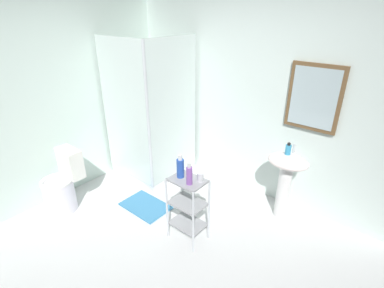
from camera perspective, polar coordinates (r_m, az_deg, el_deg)
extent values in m
cube|color=silver|center=(3.14, -8.12, -22.31)|extent=(4.20, 4.20, 0.02)
cube|color=white|center=(3.75, 11.92, 8.51)|extent=(4.20, 0.10, 2.50)
cube|color=brown|center=(3.37, 22.96, 8.40)|extent=(0.56, 0.03, 0.72)
cube|color=silver|center=(3.36, 22.87, 8.34)|extent=(0.48, 0.01, 0.64)
cube|color=white|center=(3.90, -28.35, 6.61)|extent=(0.10, 4.20, 2.50)
cube|color=white|center=(4.57, -7.49, -4.47)|extent=(0.90, 0.90, 0.10)
cube|color=silver|center=(3.89, -13.13, 5.90)|extent=(0.90, 0.02, 1.90)
cube|color=silver|center=(3.86, -3.69, 6.34)|extent=(0.02, 0.90, 1.90)
cylinder|color=silver|center=(3.56, -8.63, 4.47)|extent=(0.04, 0.04, 1.90)
cylinder|color=silver|center=(4.54, -7.53, -3.90)|extent=(0.08, 0.08, 0.00)
cylinder|color=white|center=(3.61, 17.57, -8.92)|extent=(0.15, 0.15, 0.68)
ellipsoid|color=white|center=(3.41, 18.45, -3.26)|extent=(0.46, 0.37, 0.13)
cylinder|color=silver|center=(3.46, 19.47, -0.83)|extent=(0.03, 0.03, 0.10)
cylinder|color=white|center=(3.96, -24.68, -9.34)|extent=(0.37, 0.37, 0.40)
torus|color=white|center=(3.85, -25.26, -6.69)|extent=(0.37, 0.37, 0.04)
cube|color=white|center=(3.85, -22.91, -3.40)|extent=(0.35, 0.17, 0.36)
cylinder|color=silver|center=(3.15, -4.96, -12.58)|extent=(0.02, 0.02, 0.74)
cylinder|color=silver|center=(2.96, 0.24, -15.36)|extent=(0.02, 0.02, 0.74)
cylinder|color=silver|center=(3.30, -1.77, -10.49)|extent=(0.02, 0.02, 0.74)
cylinder|color=silver|center=(3.12, 3.34, -12.93)|extent=(0.02, 0.02, 0.74)
cube|color=#99999E|center=(3.25, -0.81, -15.43)|extent=(0.36, 0.26, 0.02)
cube|color=#99999E|center=(3.08, -0.84, -11.62)|extent=(0.36, 0.26, 0.02)
cube|color=#99999E|center=(2.92, -0.88, -7.22)|extent=(0.36, 0.26, 0.02)
cylinder|color=#389ED1|center=(3.40, 18.46, -1.07)|extent=(0.06, 0.06, 0.11)
cylinder|color=black|center=(3.37, 18.61, -0.02)|extent=(0.04, 0.04, 0.03)
cylinder|color=#8D54B0|center=(2.80, -0.54, -6.29)|extent=(0.06, 0.06, 0.18)
cylinder|color=silver|center=(2.74, -0.54, -4.23)|extent=(0.03, 0.03, 0.05)
cylinder|color=#264DAD|center=(2.91, -2.32, -4.83)|extent=(0.08, 0.08, 0.20)
cylinder|color=white|center=(2.85, -2.36, -2.66)|extent=(0.04, 0.04, 0.05)
cylinder|color=silver|center=(2.88, 1.66, -6.53)|extent=(0.07, 0.07, 0.09)
cube|color=teal|center=(3.82, -9.17, -11.97)|extent=(0.60, 0.40, 0.02)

